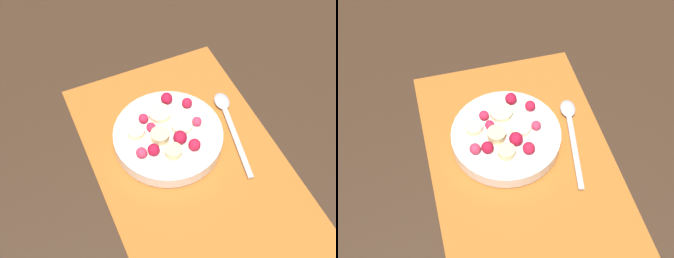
{
  "view_description": "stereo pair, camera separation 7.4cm",
  "coord_description": "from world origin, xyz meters",
  "views": [
    {
      "loc": [
        -0.35,
        0.19,
        0.63
      ],
      "look_at": [
        0.05,
        0.02,
        0.04
      ],
      "focal_mm": 50.0,
      "sensor_mm": 36.0,
      "label": 1
    },
    {
      "loc": [
        -0.38,
        0.12,
        0.63
      ],
      "look_at": [
        0.05,
        0.02,
        0.04
      ],
      "focal_mm": 50.0,
      "sensor_mm": 36.0,
      "label": 2
    }
  ],
  "objects": [
    {
      "name": "ground_plane",
      "position": [
        0.0,
        0.0,
        0.0
      ],
      "size": [
        3.0,
        3.0,
        0.0
      ],
      "primitive_type": "plane",
      "color": "#382619"
    },
    {
      "name": "placemat",
      "position": [
        0.0,
        0.0,
        0.0
      ],
      "size": [
        0.46,
        0.29,
        0.01
      ],
      "color": "#B26023",
      "rests_on": "ground_plane"
    },
    {
      "name": "fruit_bowl",
      "position": [
        0.05,
        0.02,
        0.02
      ],
      "size": [
        0.18,
        0.18,
        0.05
      ],
      "color": "white",
      "rests_on": "placemat"
    },
    {
      "name": "spoon",
      "position": [
        0.06,
        -0.1,
        0.01
      ],
      "size": [
        0.18,
        0.05,
        0.01
      ],
      "rotation": [
        0.0,
        0.0,
        6.09
      ],
      "color": "#B2B2B7",
      "rests_on": "placemat"
    }
  ]
}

